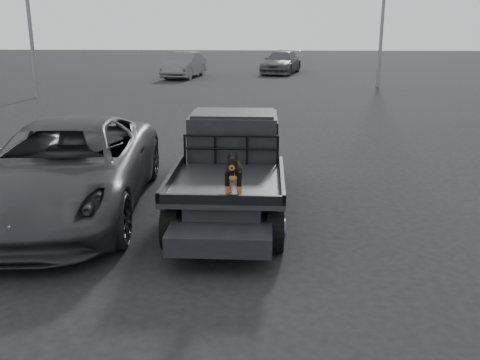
# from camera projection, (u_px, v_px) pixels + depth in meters

# --- Properties ---
(ground) EXTENTS (120.00, 120.00, 0.00)m
(ground) POSITION_uv_depth(u_px,v_px,m) (262.00, 245.00, 8.80)
(ground) COLOR black
(ground) RESTS_ON ground
(flatbed_ute) EXTENTS (2.00, 5.40, 0.92)m
(flatbed_ute) POSITION_uv_depth(u_px,v_px,m) (231.00, 190.00, 10.10)
(flatbed_ute) COLOR black
(flatbed_ute) RESTS_ON ground
(ute_cab) EXTENTS (1.72, 1.30, 0.88)m
(ute_cab) POSITION_uv_depth(u_px,v_px,m) (234.00, 134.00, 10.75)
(ute_cab) COLOR black
(ute_cab) RESTS_ON flatbed_ute
(headache_rack) EXTENTS (1.80, 0.08, 0.55)m
(headache_rack) POSITION_uv_depth(u_px,v_px,m) (231.00, 150.00, 10.08)
(headache_rack) COLOR black
(headache_rack) RESTS_ON flatbed_ute
(dog) EXTENTS (0.32, 0.60, 0.74)m
(dog) POSITION_uv_depth(u_px,v_px,m) (234.00, 174.00, 8.19)
(dog) COLOR black
(dog) RESTS_ON flatbed_ute
(parked_suv) EXTENTS (3.38, 6.43, 1.73)m
(parked_suv) POSITION_uv_depth(u_px,v_px,m) (67.00, 168.00, 10.09)
(parked_suv) COLOR #302F34
(parked_suv) RESTS_ON ground
(distant_car_a) EXTENTS (2.41, 5.03, 1.59)m
(distant_car_a) POSITION_uv_depth(u_px,v_px,m) (184.00, 65.00, 34.33)
(distant_car_a) COLOR #56555A
(distant_car_a) RESTS_ON ground
(distant_car_b) EXTENTS (3.27, 5.54, 1.51)m
(distant_car_b) POSITION_uv_depth(u_px,v_px,m) (281.00, 62.00, 37.14)
(distant_car_b) COLOR #434347
(distant_car_b) RESTS_ON ground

